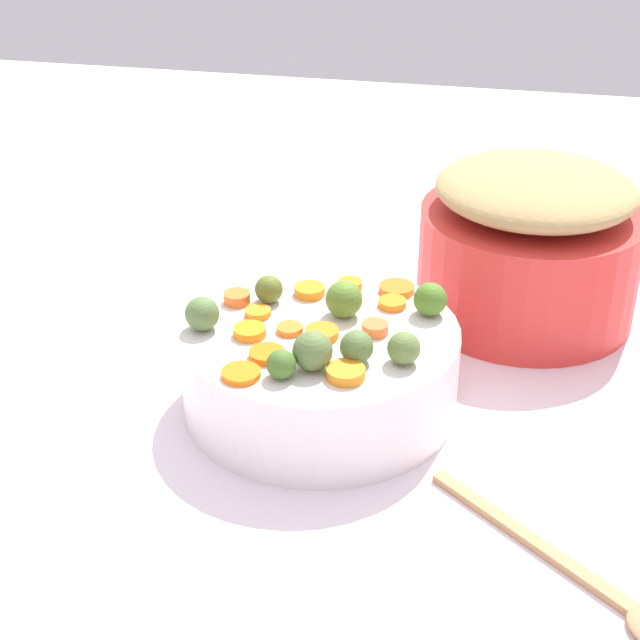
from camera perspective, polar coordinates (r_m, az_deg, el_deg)
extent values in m
cube|color=white|center=(1.08, -0.23, -3.79)|extent=(2.40, 2.40, 0.02)
cylinder|color=white|center=(1.00, 0.00, -2.83)|extent=(0.29, 0.29, 0.09)
cylinder|color=red|center=(1.19, 12.28, 3.35)|extent=(0.27, 0.27, 0.14)
ellipsoid|color=tan|center=(1.16, 12.79, 7.66)|extent=(0.24, 0.24, 0.06)
cylinder|color=orange|center=(1.00, -3.73, 0.45)|extent=(0.04, 0.04, 0.01)
cylinder|color=orange|center=(1.04, -0.63, 1.77)|extent=(0.04, 0.04, 0.01)
cylinder|color=orange|center=(1.03, -5.00, 1.34)|extent=(0.04, 0.04, 0.01)
cylinder|color=orange|center=(0.90, -4.75, -3.22)|extent=(0.05, 0.05, 0.01)
cylinder|color=orange|center=(0.97, 3.31, -0.50)|extent=(0.04, 0.04, 0.01)
cylinder|color=orange|center=(0.97, -1.83, -0.54)|extent=(0.04, 0.04, 0.01)
cylinder|color=orange|center=(1.05, 1.79, 2.09)|extent=(0.04, 0.04, 0.01)
cylinder|color=orange|center=(0.89, 1.54, -3.18)|extent=(0.04, 0.04, 0.01)
cylinder|color=orange|center=(0.96, -4.23, -0.69)|extent=(0.04, 0.04, 0.01)
cylinder|color=orange|center=(0.93, -3.20, -2.06)|extent=(0.05, 0.05, 0.01)
cylinder|color=orange|center=(1.05, 4.61, 1.88)|extent=(0.04, 0.04, 0.01)
cylinder|color=orange|center=(0.96, 0.11, -0.79)|extent=(0.04, 0.04, 0.01)
cylinder|color=orange|center=(1.02, 4.34, 1.02)|extent=(0.04, 0.04, 0.01)
sphere|color=#55743A|center=(0.91, 2.21, -1.62)|extent=(0.03, 0.03, 0.03)
sphere|color=#5E783A|center=(0.92, 5.04, -1.69)|extent=(0.03, 0.03, 0.03)
sphere|color=#59753F|center=(0.97, -7.07, 0.37)|extent=(0.04, 0.04, 0.04)
sphere|color=#4C7725|center=(1.00, 6.61, 1.22)|extent=(0.04, 0.04, 0.04)
sphere|color=#456C29|center=(0.89, -2.39, -2.66)|extent=(0.03, 0.03, 0.03)
sphere|color=#59733B|center=(0.90, -0.45, -1.85)|extent=(0.04, 0.04, 0.04)
sphere|color=#597E2B|center=(0.99, 1.44, 1.26)|extent=(0.04, 0.04, 0.04)
sphere|color=#5E6C29|center=(1.02, -3.08, 1.86)|extent=(0.03, 0.03, 0.03)
cube|color=tan|center=(0.87, 12.51, -12.76)|extent=(0.19, 0.15, 0.01)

